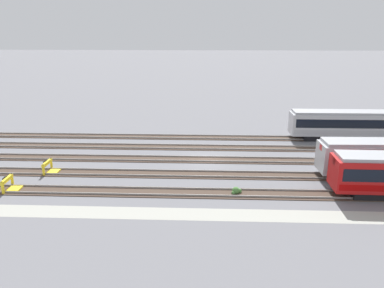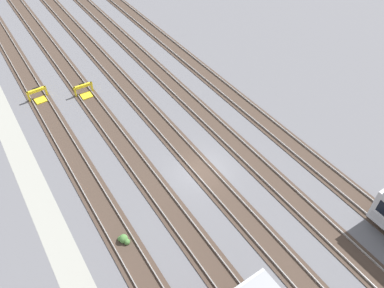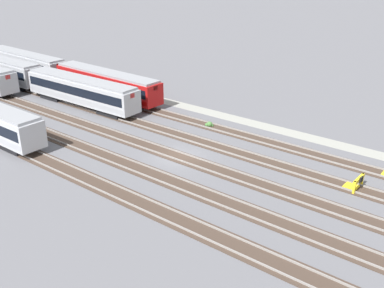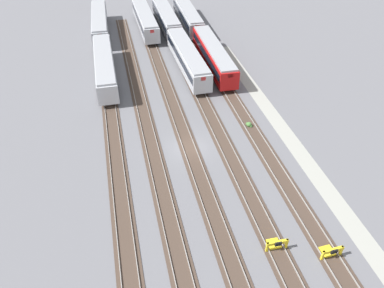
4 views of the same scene
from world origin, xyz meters
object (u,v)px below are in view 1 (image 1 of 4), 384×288
weed_clump (236,191)px  bumper_stop_nearest_track (10,185)px  subway_car_back_row_centre (362,124)px  bumper_stop_near_inner_track (50,168)px

weed_clump → bumper_stop_nearest_track: bearing=-179.8°
subway_car_back_row_centre → bumper_stop_nearest_track: (-36.95, -17.06, -1.53)m
bumper_stop_near_inner_track → subway_car_back_row_centre: bearing=20.0°
subway_car_back_row_centre → bumper_stop_near_inner_track: size_ratio=8.99×
subway_car_back_row_centre → weed_clump: (-17.06, -16.98, -1.80)m
bumper_stop_nearest_track → bumper_stop_near_inner_track: size_ratio=1.00×
bumper_stop_nearest_track → bumper_stop_near_inner_track: (1.81, 4.25, 0.00)m
weed_clump → bumper_stop_near_inner_track: bearing=167.0°
bumper_stop_nearest_track → bumper_stop_near_inner_track: 4.62m
subway_car_back_row_centre → bumper_stop_nearest_track: subway_car_back_row_centre is taller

